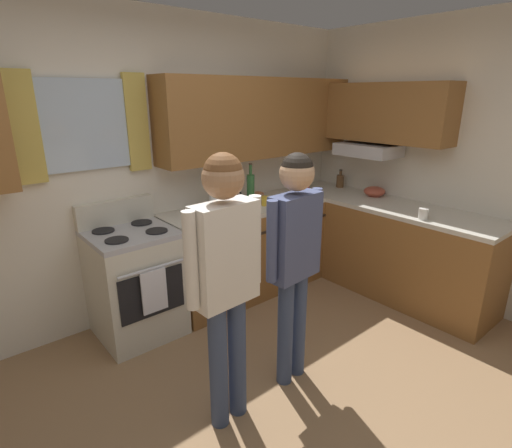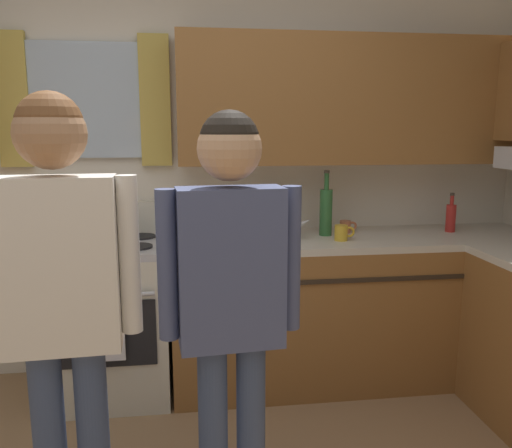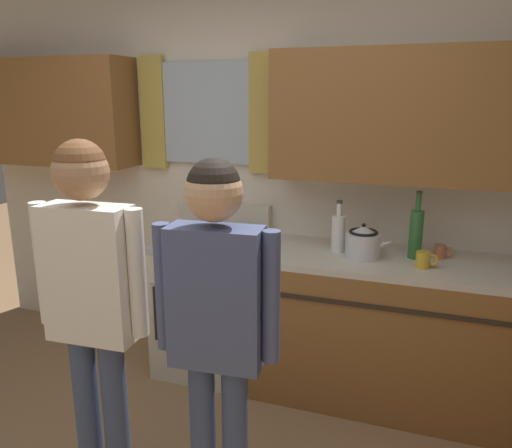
% 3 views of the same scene
% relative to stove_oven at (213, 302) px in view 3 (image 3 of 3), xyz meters
% --- Properties ---
extents(back_wall_unit, '(4.60, 0.42, 2.60)m').
position_rel_stove_oven_xyz_m(back_wall_unit, '(0.34, 0.27, 1.00)').
color(back_wall_unit, silver).
rests_on(back_wall_unit, ground).
extents(stove_oven, '(0.64, 0.67, 1.10)m').
position_rel_stove_oven_xyz_m(stove_oven, '(0.00, 0.00, 0.00)').
color(stove_oven, beige).
rests_on(stove_oven, ground).
extents(bottle_wine_green, '(0.08, 0.08, 0.39)m').
position_rel_stove_oven_xyz_m(bottle_wine_green, '(1.27, 0.05, 0.58)').
color(bottle_wine_green, '#2D6633').
rests_on(bottle_wine_green, kitchen_counter_run).
extents(bottle_milk_white, '(0.08, 0.08, 0.31)m').
position_rel_stove_oven_xyz_m(bottle_milk_white, '(0.82, 0.04, 0.55)').
color(bottle_milk_white, white).
rests_on(bottle_milk_white, kitchen_counter_run).
extents(cup_terracotta, '(0.11, 0.07, 0.08)m').
position_rel_stove_oven_xyz_m(cup_terracotta, '(1.41, 0.10, 0.47)').
color(cup_terracotta, '#B76642').
rests_on(cup_terracotta, kitchen_counter_run).
extents(mug_mustard_yellow, '(0.12, 0.08, 0.09)m').
position_rel_stove_oven_xyz_m(mug_mustard_yellow, '(1.32, -0.11, 0.48)').
color(mug_mustard_yellow, gold).
rests_on(mug_mustard_yellow, kitchen_counter_run).
extents(stovetop_kettle, '(0.27, 0.20, 0.21)m').
position_rel_stove_oven_xyz_m(stovetop_kettle, '(0.98, -0.04, 0.53)').
color(stovetop_kettle, silver).
rests_on(stovetop_kettle, kitchen_counter_run).
extents(adult_left, '(0.51, 0.22, 1.65)m').
position_rel_stove_oven_xyz_m(adult_left, '(0.02, -1.25, 0.57)').
color(adult_left, '#38476B').
rests_on(adult_left, ground).
extents(adult_in_plaid, '(0.50, 0.22, 1.60)m').
position_rel_stove_oven_xyz_m(adult_in_plaid, '(0.58, -1.23, 0.54)').
color(adult_in_plaid, '#38476B').
rests_on(adult_in_plaid, ground).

